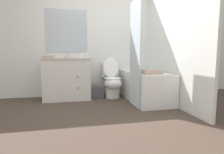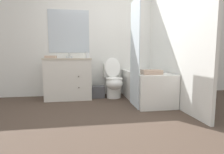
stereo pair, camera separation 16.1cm
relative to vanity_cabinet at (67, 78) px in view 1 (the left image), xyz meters
name	(u,v)px [view 1 (the left image)]	position (x,y,z in m)	size (l,w,h in m)	color
ground_plane	(115,118)	(0.71, -1.37, -0.44)	(14.00, 14.00, 0.00)	#47382D
wall_back	(98,41)	(0.70, 0.31, 0.82)	(8.00, 0.06, 2.50)	silver
wall_right	(165,38)	(1.91, -0.54, 0.81)	(0.05, 2.66, 2.50)	silver
vanity_cabinet	(67,78)	(0.00, 0.00, 0.00)	(0.95, 0.61, 0.85)	silver
sink_faucet	(67,56)	(0.00, 0.19, 0.45)	(0.14, 0.12, 0.12)	silver
toilet	(112,82)	(0.94, -0.06, -0.09)	(0.37, 0.66, 0.86)	white
bathtub	(144,86)	(1.54, -0.43, -0.14)	(0.67, 1.43, 0.58)	white
shower_curtain	(135,54)	(1.20, -0.80, 0.50)	(0.02, 0.53, 1.85)	silver
wastebasket	(97,92)	(0.61, -0.03, -0.31)	(0.27, 0.23, 0.25)	#4C4C51
tissue_box	(81,56)	(0.30, -0.04, 0.46)	(0.12, 0.15, 0.10)	white
soap_dispenser	(86,55)	(0.39, -0.01, 0.48)	(0.07, 0.07, 0.14)	silver
hand_towel_folded	(49,57)	(-0.33, -0.14, 0.44)	(0.21, 0.16, 0.05)	tan
bath_towel_folded	(152,72)	(1.47, -0.90, 0.18)	(0.34, 0.22, 0.08)	tan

